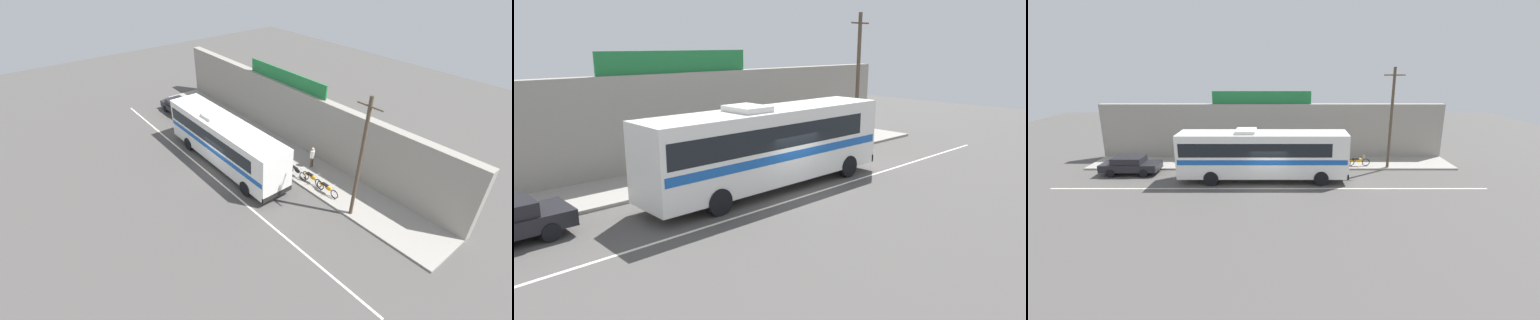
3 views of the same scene
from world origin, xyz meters
The scene contains 11 objects.
ground_plane centered at (0.00, 0.00, 0.00)m, with size 70.00×70.00×0.00m, color #4F4C49.
sidewalk_slab centered at (0.00, 5.20, 0.07)m, with size 30.00×3.60×0.14m, color gray.
storefront_facade centered at (0.00, 7.35, 2.40)m, with size 30.00×0.70×4.80m, color gray.
storefront_billboard centered at (-0.88, 7.35, 5.35)m, with size 8.58×0.12×1.10m, color #1E7538.
road_center_stripe centered at (0.00, -0.80, 0.00)m, with size 30.00×0.14×0.01m, color silver.
intercity_bus centered at (-0.53, 1.00, 2.07)m, with size 12.04×2.63×3.78m.
utility_pole centered at (9.39, 3.75, 4.21)m, with size 1.60×0.22×7.87m.
motorcycle_blue centered at (7.07, 4.09, 0.57)m, with size 1.86×0.56×0.94m.
motorcycle_red centered at (5.59, 4.17, 0.57)m, with size 1.84×0.56×0.94m.
motorcycle_green centered at (4.28, 3.92, 0.57)m, with size 1.91×0.56×0.94m.
pedestrian_far_left centered at (4.17, 5.62, 1.12)m, with size 0.30×0.48×1.68m.
Camera 2 is at (-13.96, -13.59, 6.24)m, focal length 33.01 mm.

